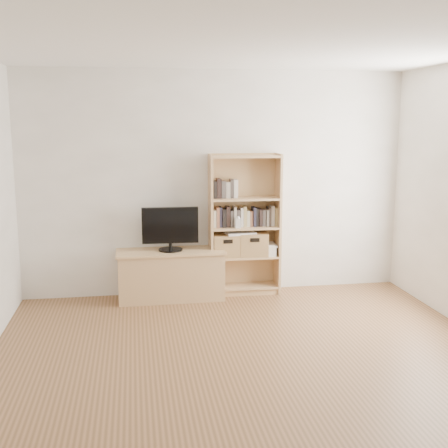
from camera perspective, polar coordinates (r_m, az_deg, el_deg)
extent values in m
cube|color=brown|center=(4.56, 3.95, -15.98)|extent=(4.50, 5.00, 0.01)
cube|color=beige|center=(6.58, -0.86, 4.12)|extent=(4.50, 0.02, 2.60)
cube|color=white|center=(4.12, 4.43, 18.40)|extent=(4.50, 5.00, 0.01)
cube|color=tan|center=(6.50, -5.40, -5.24)|extent=(1.19, 0.46, 0.54)
cube|color=tan|center=(6.56, 2.10, -0.09)|extent=(0.83, 0.30, 1.65)
cube|color=black|center=(6.38, -5.49, -0.51)|extent=(0.64, 0.07, 0.50)
cube|color=#AFA68C|center=(6.56, 2.08, 0.76)|extent=(0.85, 0.18, 0.23)
cube|color=#AFA68C|center=(6.48, 0.50, 3.51)|extent=(0.36, 0.15, 0.19)
cube|color=white|center=(6.45, 1.45, 0.08)|extent=(0.07, 0.05, 0.11)
cube|color=olive|center=(6.57, 0.20, -2.17)|extent=(0.32, 0.27, 0.26)
cube|color=olive|center=(6.62, 2.95, -2.04)|extent=(0.34, 0.29, 0.27)
cube|color=silver|center=(6.56, 1.63, -0.89)|extent=(0.37, 0.28, 0.03)
cube|color=silver|center=(6.68, 4.49, -2.65)|extent=(0.20, 0.26, 0.11)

